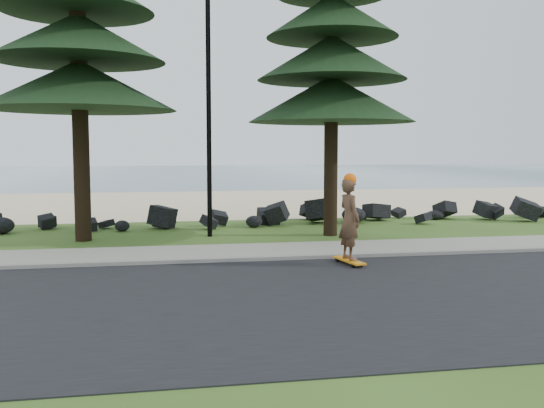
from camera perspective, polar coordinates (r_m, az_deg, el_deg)
name	(u,v)px	position (r m, az deg, el deg)	size (l,w,h in m)	color
ground	(220,255)	(14.51, -4.88, -4.84)	(160.00, 160.00, 0.00)	#365219
road	(246,302)	(10.14, -2.43, -9.16)	(160.00, 7.00, 0.02)	black
kerb	(224,260)	(13.62, -4.52, -5.28)	(160.00, 0.20, 0.10)	gray
sidewalk	(220,252)	(14.70, -4.95, -4.55)	(160.00, 2.00, 0.08)	gray
beach_sand	(191,203)	(28.87, -7.62, 0.14)	(160.00, 15.00, 0.01)	beige
ocean	(175,173)	(65.29, -9.15, 2.91)	(160.00, 58.00, 0.01)	#31535E
seawall_boulders	(204,226)	(20.04, -6.40, -2.08)	(60.00, 2.40, 1.10)	black
lamp_post	(209,92)	(17.56, -5.99, 10.43)	(0.25, 0.14, 8.14)	black
skateboarder	(349,220)	(13.23, 7.30, -1.46)	(0.55, 1.10, 1.99)	orange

